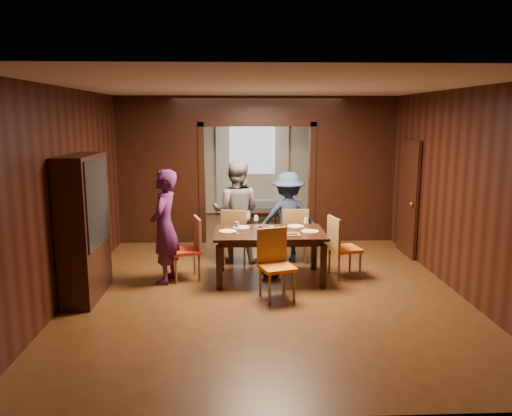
{
  "coord_description": "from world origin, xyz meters",
  "views": [
    {
      "loc": [
        -0.43,
        -8.3,
        2.51
      ],
      "look_at": [
        -0.11,
        -0.4,
        1.05
      ],
      "focal_mm": 35.0,
      "sensor_mm": 36.0,
      "label": 1
    }
  ],
  "objects_px": {
    "coffee_table": "(263,219)",
    "chair_far_r": "(295,235)",
    "chair_right": "(345,247)",
    "person_navy": "(288,217)",
    "person_purple": "(165,227)",
    "sofa": "(262,208)",
    "person_grey": "(236,212)",
    "dining_table": "(269,255)",
    "chair_near": "(277,265)",
    "hutch": "(84,227)",
    "chair_far_l": "(237,236)",
    "chair_left": "(185,249)"
  },
  "relations": [
    {
      "from": "hutch",
      "to": "sofa",
      "type": "bearing_deg",
      "value": 62.8
    },
    {
      "from": "sofa",
      "to": "chair_near",
      "type": "xyz_separation_m",
      "value": [
        -0.09,
        -5.55,
        0.22
      ]
    },
    {
      "from": "person_purple",
      "to": "person_navy",
      "type": "relative_size",
      "value": 1.1
    },
    {
      "from": "chair_far_l",
      "to": "chair_left",
      "type": "bearing_deg",
      "value": 60.78
    },
    {
      "from": "chair_near",
      "to": "coffee_table",
      "type": "bearing_deg",
      "value": 71.82
    },
    {
      "from": "person_navy",
      "to": "chair_far_r",
      "type": "height_order",
      "value": "person_navy"
    },
    {
      "from": "coffee_table",
      "to": "chair_right",
      "type": "xyz_separation_m",
      "value": [
        1.09,
        -3.58,
        0.28
      ]
    },
    {
      "from": "chair_right",
      "to": "person_grey",
      "type": "bearing_deg",
      "value": 48.15
    },
    {
      "from": "coffee_table",
      "to": "chair_far_l",
      "type": "height_order",
      "value": "chair_far_l"
    },
    {
      "from": "chair_right",
      "to": "chair_left",
      "type": "bearing_deg",
      "value": 77.38
    },
    {
      "from": "chair_near",
      "to": "sofa",
      "type": "bearing_deg",
      "value": 71.73
    },
    {
      "from": "person_navy",
      "to": "hutch",
      "type": "height_order",
      "value": "hutch"
    },
    {
      "from": "person_purple",
      "to": "hutch",
      "type": "distance_m",
      "value": 1.19
    },
    {
      "from": "chair_near",
      "to": "hutch",
      "type": "xyz_separation_m",
      "value": [
        -2.66,
        0.2,
        0.52
      ]
    },
    {
      "from": "person_grey",
      "to": "dining_table",
      "type": "relative_size",
      "value": 1.04
    },
    {
      "from": "hutch",
      "to": "person_purple",
      "type": "bearing_deg",
      "value": 30.23
    },
    {
      "from": "person_grey",
      "to": "chair_left",
      "type": "height_order",
      "value": "person_grey"
    },
    {
      "from": "sofa",
      "to": "dining_table",
      "type": "xyz_separation_m",
      "value": [
        -0.13,
        -4.68,
        0.12
      ]
    },
    {
      "from": "chair_right",
      "to": "chair_far_r",
      "type": "height_order",
      "value": "same"
    },
    {
      "from": "coffee_table",
      "to": "chair_far_l",
      "type": "bearing_deg",
      "value": -102.5
    },
    {
      "from": "chair_right",
      "to": "person_navy",
      "type": "bearing_deg",
      "value": 28.79
    },
    {
      "from": "chair_far_r",
      "to": "person_navy",
      "type": "bearing_deg",
      "value": -18.04
    },
    {
      "from": "sofa",
      "to": "chair_left",
      "type": "xyz_separation_m",
      "value": [
        -1.44,
        -4.63,
        0.22
      ]
    },
    {
      "from": "sofa",
      "to": "chair_right",
      "type": "bearing_deg",
      "value": 107.63
    },
    {
      "from": "chair_left",
      "to": "chair_right",
      "type": "height_order",
      "value": "same"
    },
    {
      "from": "sofa",
      "to": "coffee_table",
      "type": "relative_size",
      "value": 2.23
    },
    {
      "from": "dining_table",
      "to": "chair_near",
      "type": "height_order",
      "value": "chair_near"
    },
    {
      "from": "coffee_table",
      "to": "chair_far_r",
      "type": "xyz_separation_m",
      "value": [
        0.4,
        -2.73,
        0.28
      ]
    },
    {
      "from": "person_navy",
      "to": "sofa",
      "type": "height_order",
      "value": "person_navy"
    },
    {
      "from": "sofa",
      "to": "person_grey",
      "type": "bearing_deg",
      "value": 84.68
    },
    {
      "from": "person_purple",
      "to": "chair_left",
      "type": "height_order",
      "value": "person_purple"
    },
    {
      "from": "person_navy",
      "to": "chair_right",
      "type": "xyz_separation_m",
      "value": [
        0.81,
        -0.91,
        -0.3
      ]
    },
    {
      "from": "sofa",
      "to": "chair_near",
      "type": "bearing_deg",
      "value": 93.77
    },
    {
      "from": "chair_far_r",
      "to": "coffee_table",
      "type": "bearing_deg",
      "value": -76.38
    },
    {
      "from": "chair_left",
      "to": "chair_far_r",
      "type": "bearing_deg",
      "value": 99.83
    },
    {
      "from": "dining_table",
      "to": "chair_right",
      "type": "xyz_separation_m",
      "value": [
        1.2,
        0.06,
        0.1
      ]
    },
    {
      "from": "person_navy",
      "to": "coffee_table",
      "type": "distance_m",
      "value": 2.75
    },
    {
      "from": "person_navy",
      "to": "dining_table",
      "type": "height_order",
      "value": "person_navy"
    },
    {
      "from": "coffee_table",
      "to": "chair_left",
      "type": "height_order",
      "value": "chair_left"
    },
    {
      "from": "person_purple",
      "to": "chair_far_r",
      "type": "height_order",
      "value": "person_purple"
    },
    {
      "from": "person_grey",
      "to": "person_purple",
      "type": "bearing_deg",
      "value": 54.79
    },
    {
      "from": "chair_left",
      "to": "chair_right",
      "type": "bearing_deg",
      "value": 74.51
    },
    {
      "from": "chair_near",
      "to": "chair_right",
      "type": "bearing_deg",
      "value": 21.74
    },
    {
      "from": "coffee_table",
      "to": "hutch",
      "type": "relative_size",
      "value": 0.4
    },
    {
      "from": "hutch",
      "to": "chair_far_r",
      "type": "bearing_deg",
      "value": 26.98
    },
    {
      "from": "sofa",
      "to": "chair_far_r",
      "type": "distance_m",
      "value": 3.78
    },
    {
      "from": "chair_right",
      "to": "hutch",
      "type": "distance_m",
      "value": 3.92
    },
    {
      "from": "person_navy",
      "to": "hutch",
      "type": "xyz_separation_m",
      "value": [
        -3.0,
        -1.64,
        0.22
      ]
    },
    {
      "from": "chair_left",
      "to": "person_navy",
      "type": "bearing_deg",
      "value": 102.76
    },
    {
      "from": "chair_far_l",
      "to": "chair_near",
      "type": "height_order",
      "value": "same"
    }
  ]
}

